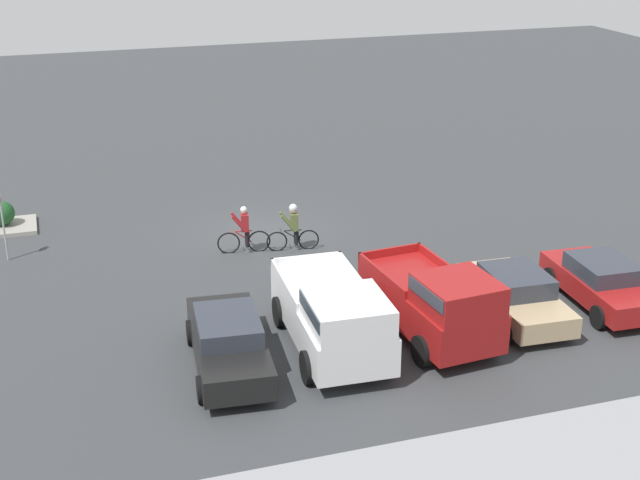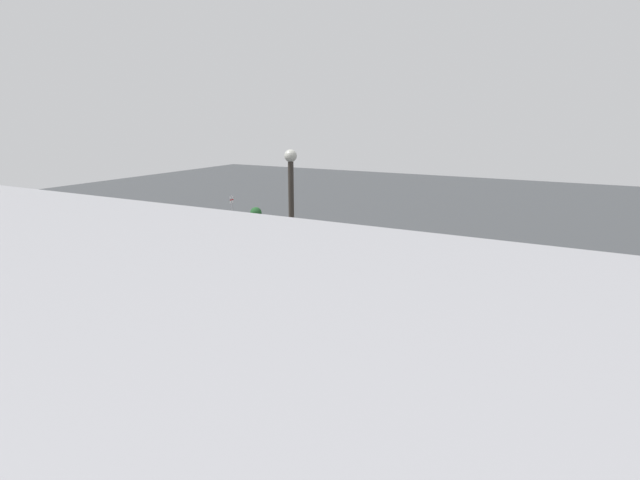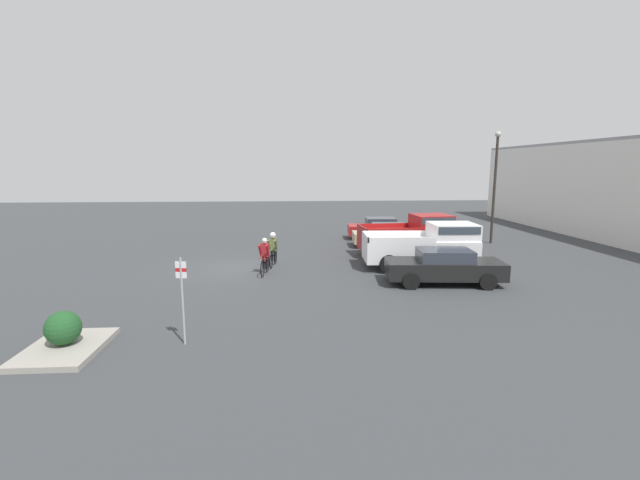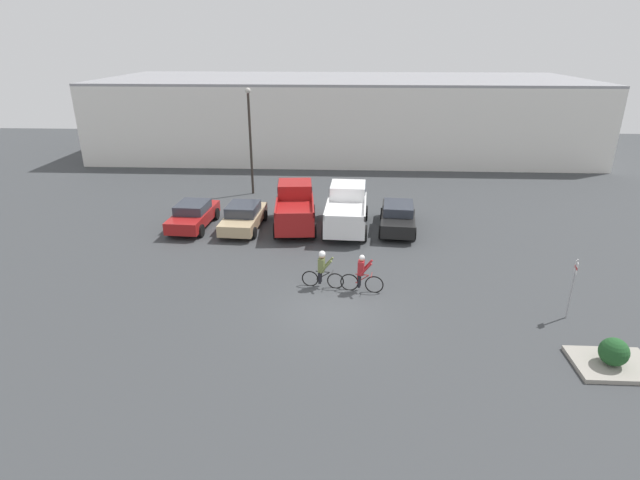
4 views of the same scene
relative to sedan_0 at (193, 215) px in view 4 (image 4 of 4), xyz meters
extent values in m
plane|color=#383A3D|center=(7.91, -8.62, -0.72)|extent=(80.00, 80.00, 0.00)
cube|color=silver|center=(7.91, 21.23, 2.43)|extent=(41.88, 15.69, 6.30)
cube|color=gray|center=(7.91, 21.23, 5.68)|extent=(41.88, 15.69, 0.20)
cube|color=maroon|center=(0.00, 0.00, -0.11)|extent=(1.95, 4.36, 0.63)
cube|color=#2D333D|center=(0.00, 0.00, 0.45)|extent=(1.66, 2.00, 0.48)
cylinder|color=black|center=(-0.80, 1.41, -0.38)|extent=(0.21, 0.69, 0.68)
cylinder|color=black|center=(0.94, 1.32, -0.38)|extent=(0.21, 0.69, 0.68)
cylinder|color=black|center=(-0.94, -1.32, -0.38)|extent=(0.21, 0.69, 0.68)
cylinder|color=black|center=(0.80, -1.41, -0.38)|extent=(0.21, 0.69, 0.68)
cube|color=tan|center=(2.80, -0.06, -0.16)|extent=(1.98, 4.39, 0.60)
cube|color=#2D333D|center=(2.80, -0.06, 0.41)|extent=(1.68, 2.02, 0.54)
cylinder|color=black|center=(1.99, 1.36, -0.41)|extent=(0.21, 0.62, 0.61)
cylinder|color=black|center=(3.75, 1.27, -0.41)|extent=(0.21, 0.62, 0.61)
cylinder|color=black|center=(1.85, -1.39, -0.41)|extent=(0.21, 0.62, 0.61)
cylinder|color=black|center=(3.61, -1.48, -0.41)|extent=(0.21, 0.62, 0.61)
cube|color=maroon|center=(5.60, 0.16, 0.18)|extent=(2.43, 4.96, 1.04)
cube|color=maroon|center=(5.47, 1.60, 1.10)|extent=(2.02, 2.08, 0.80)
cube|color=#333D47|center=(5.47, 1.60, 1.27)|extent=(2.06, 1.93, 0.35)
cube|color=maroon|center=(4.72, -0.88, 0.82)|extent=(0.33, 2.88, 0.25)
cube|color=maroon|center=(6.65, -0.71, 0.82)|extent=(0.33, 2.88, 0.25)
cube|color=maroon|center=(5.81, -2.19, 0.82)|extent=(2.02, 0.26, 0.25)
cylinder|color=black|center=(4.46, 1.56, -0.30)|extent=(0.29, 0.85, 0.84)
cylinder|color=black|center=(6.47, 1.73, -0.30)|extent=(0.29, 0.85, 0.84)
cylinder|color=black|center=(4.73, -1.41, -0.30)|extent=(0.29, 0.85, 0.84)
cylinder|color=black|center=(6.74, -1.24, -0.30)|extent=(0.29, 0.85, 0.84)
cube|color=white|center=(8.40, 0.09, 0.18)|extent=(2.32, 5.26, 1.01)
cube|color=white|center=(8.47, 1.64, 1.05)|extent=(2.01, 2.15, 0.74)
cube|color=#333D47|center=(8.47, 1.64, 1.22)|extent=(2.07, 1.99, 0.33)
cube|color=white|center=(7.35, -0.89, 0.81)|extent=(0.22, 3.10, 0.25)
cube|color=white|center=(9.36, -0.98, 0.81)|extent=(0.22, 3.10, 0.25)
cube|color=white|center=(8.29, -2.45, 0.81)|extent=(2.09, 0.17, 0.25)
cylinder|color=black|center=(7.43, 1.74, -0.29)|extent=(0.26, 0.87, 0.86)
cylinder|color=black|center=(9.51, 1.65, -0.29)|extent=(0.26, 0.87, 0.86)
cylinder|color=black|center=(7.29, -1.46, -0.29)|extent=(0.26, 0.87, 0.86)
cylinder|color=black|center=(9.37, -1.55, -0.29)|extent=(0.26, 0.87, 0.86)
cube|color=black|center=(11.20, 0.31, -0.09)|extent=(2.15, 4.81, 0.69)
cube|color=#2D333D|center=(11.20, 0.31, 0.49)|extent=(1.75, 2.24, 0.47)
cylinder|color=black|center=(10.47, 1.88, -0.38)|extent=(0.24, 0.69, 0.67)
cylinder|color=black|center=(12.20, 1.72, -0.38)|extent=(0.24, 0.69, 0.67)
cylinder|color=black|center=(10.20, -1.10, -0.38)|extent=(0.24, 0.69, 0.67)
cylinder|color=black|center=(11.93, -1.26, -0.38)|extent=(0.24, 0.69, 0.67)
torus|color=black|center=(9.58, -7.18, -0.36)|extent=(0.77, 0.16, 0.77)
torus|color=black|center=(8.56, -7.03, -0.36)|extent=(0.77, 0.16, 0.77)
cylinder|color=maroon|center=(9.07, -7.11, -0.17)|extent=(0.53, 0.11, 0.41)
cylinder|color=maroon|center=(9.07, -7.11, 0.04)|extent=(0.56, 0.12, 0.04)
cylinder|color=maroon|center=(8.89, -7.08, -0.17)|extent=(0.04, 0.04, 0.38)
cylinder|color=maroon|center=(9.45, -7.16, 0.07)|extent=(0.09, 0.46, 0.02)
cylinder|color=black|center=(8.98, -7.00, -0.22)|extent=(0.14, 0.14, 0.57)
cylinder|color=black|center=(8.96, -7.18, -0.22)|extent=(0.14, 0.14, 0.57)
cube|color=maroon|center=(9.02, -7.10, 0.36)|extent=(0.29, 0.39, 0.58)
cylinder|color=maroon|center=(9.25, -6.96, 0.36)|extent=(0.52, 0.16, 0.63)
cylinder|color=maroon|center=(9.20, -7.30, 0.36)|extent=(0.52, 0.16, 0.63)
sphere|color=tan|center=(9.05, -7.10, 0.75)|extent=(0.20, 0.20, 0.20)
sphere|color=silver|center=(9.05, -7.10, 0.80)|extent=(0.22, 0.22, 0.22)
torus|color=black|center=(7.99, -6.89, -0.39)|extent=(0.71, 0.16, 0.71)
torus|color=black|center=(6.91, -6.73, -0.39)|extent=(0.71, 0.16, 0.71)
cylinder|color=black|center=(7.45, -6.81, -0.21)|extent=(0.56, 0.12, 0.38)
cylinder|color=black|center=(7.45, -6.81, -0.01)|extent=(0.60, 0.12, 0.04)
cylinder|color=black|center=(7.26, -6.78, -0.21)|extent=(0.04, 0.04, 0.35)
cylinder|color=black|center=(7.85, -6.87, 0.01)|extent=(0.09, 0.46, 0.02)
cylinder|color=black|center=(7.36, -6.70, -0.25)|extent=(0.14, 0.14, 0.53)
cylinder|color=black|center=(7.33, -6.88, -0.25)|extent=(0.14, 0.14, 0.53)
cube|color=#5B6638|center=(7.40, -6.80, 0.30)|extent=(0.29, 0.39, 0.58)
cylinder|color=#5B6638|center=(7.64, -6.66, 0.30)|extent=(0.54, 0.17, 0.64)
cylinder|color=#5B6638|center=(7.59, -7.00, 0.30)|extent=(0.54, 0.17, 0.64)
sphere|color=tan|center=(7.42, -6.80, 0.72)|extent=(0.26, 0.26, 0.26)
sphere|color=silver|center=(7.42, -6.80, 0.79)|extent=(0.28, 0.28, 0.28)
cylinder|color=#9E9EA3|center=(16.67, -8.81, 0.48)|extent=(0.06, 0.06, 2.39)
cube|color=white|center=(16.67, -8.81, 1.35)|extent=(0.07, 0.30, 0.45)
cube|color=red|center=(16.67, -8.81, 1.35)|extent=(0.07, 0.30, 0.10)
cylinder|color=#2D2823|center=(2.10, 6.61, 2.56)|extent=(0.16, 0.16, 6.56)
sphere|color=#B2B2A8|center=(2.10, 6.61, 5.97)|extent=(0.36, 0.36, 0.36)
cube|color=gray|center=(16.93, -11.82, -0.64)|extent=(2.48, 1.84, 0.15)
sphere|color=#1E4C23|center=(16.83, -11.88, -0.12)|extent=(0.90, 0.90, 0.90)
camera|label=1|loc=(15.09, 20.10, 10.82)|focal=50.00mm
camera|label=2|loc=(-5.46, 18.75, 7.04)|focal=28.00mm
camera|label=3|loc=(27.85, -5.87, 4.03)|focal=24.00mm
camera|label=4|loc=(8.32, -25.50, 8.98)|focal=28.00mm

